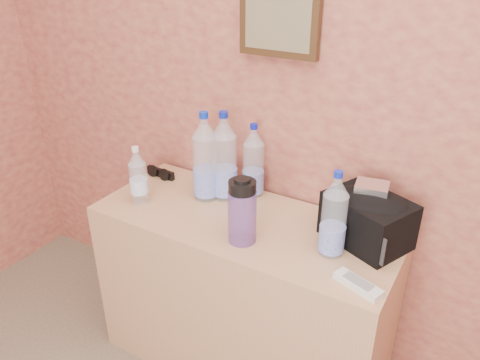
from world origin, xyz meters
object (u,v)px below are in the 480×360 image
object	(u,v)px
pet_large_a	(205,161)
pet_large_d	(334,218)
toiletry_bag	(368,217)
pet_large_b	(253,164)
pet_small	(138,178)
sunglasses	(161,173)
ac_remote	(358,285)
dresser	(244,294)
pet_large_c	(224,160)
nalgene_bottle	(242,211)
foil_packet	(372,187)

from	to	relation	value
pet_large_a	pet_large_d	xyz separation A→B (m)	(0.57, -0.11, -0.03)
toiletry_bag	pet_large_b	bearing A→B (deg)	-167.15
pet_small	toiletry_bag	bearing A→B (deg)	12.63
pet_large_d	toiletry_bag	size ratio (longest dim) A/B	1.10
pet_large_d	sunglasses	distance (m)	0.87
pet_large_a	toiletry_bag	size ratio (longest dim) A/B	1.32
sunglasses	ac_remote	world-z (taller)	sunglasses
dresser	sunglasses	size ratio (longest dim) A/B	8.02
pet_large_c	sunglasses	bearing A→B (deg)	179.11
pet_large_d	sunglasses	world-z (taller)	pet_large_d
nalgene_bottle	ac_remote	size ratio (longest dim) A/B	1.55
pet_large_d	pet_large_a	bearing A→B (deg)	169.45
toiletry_bag	pet_large_a	bearing A→B (deg)	-154.32
ac_remote	dresser	bearing A→B (deg)	-178.58
ac_remote	toiletry_bag	xyz separation A→B (m)	(-0.06, 0.25, 0.08)
pet_small	toiletry_bag	distance (m)	0.87
pet_large_c	pet_large_d	xyz separation A→B (m)	(0.51, -0.15, -0.03)
pet_large_a	pet_large_b	distance (m)	0.19
pet_large_d	sunglasses	size ratio (longest dim) A/B	2.11
foil_packet	pet_small	bearing A→B (deg)	-165.74
pet_large_a	nalgene_bottle	distance (m)	0.34
pet_small	ac_remote	xyz separation A→B (m)	(0.91, -0.06, -0.09)
pet_large_a	pet_large_d	size ratio (longest dim) A/B	1.20
pet_large_d	foil_packet	bearing A→B (deg)	65.29
pet_large_a	pet_small	bearing A→B (deg)	-140.28
pet_large_d	ac_remote	world-z (taller)	pet_large_d
pet_small	foil_packet	bearing A→B (deg)	14.26
pet_large_d	foil_packet	distance (m)	0.18
pet_large_a	pet_large_b	world-z (taller)	pet_large_a
pet_small	pet_large_d	bearing A→B (deg)	4.56
pet_large_c	pet_large_d	size ratio (longest dim) A/B	1.20
foil_packet	nalgene_bottle	bearing A→B (deg)	-146.38
pet_large_d	foil_packet	world-z (taller)	pet_large_d
ac_remote	toiletry_bag	size ratio (longest dim) A/B	0.56
pet_large_c	pet_small	world-z (taller)	pet_large_c
nalgene_bottle	toiletry_bag	bearing A→B (deg)	30.46
pet_small	nalgene_bottle	bearing A→B (deg)	-2.98
dresser	pet_large_a	distance (m)	0.57
pet_large_a	toiletry_bag	distance (m)	0.65
pet_small	nalgene_bottle	distance (m)	0.48
sunglasses	ac_remote	size ratio (longest dim) A/B	0.93
sunglasses	foil_packet	size ratio (longest dim) A/B	1.34
pet_large_b	ac_remote	world-z (taller)	pet_large_b
pet_small	ac_remote	world-z (taller)	pet_small
pet_large_b	foil_packet	size ratio (longest dim) A/B	2.84
ac_remote	pet_small	bearing A→B (deg)	-164.67
sunglasses	ac_remote	xyz separation A→B (m)	(0.98, -0.28, -0.01)
pet_small	foil_packet	xyz separation A→B (m)	(0.84, 0.21, 0.09)
pet_small	toiletry_bag	world-z (taller)	pet_small
pet_large_b	nalgene_bottle	world-z (taller)	pet_large_b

